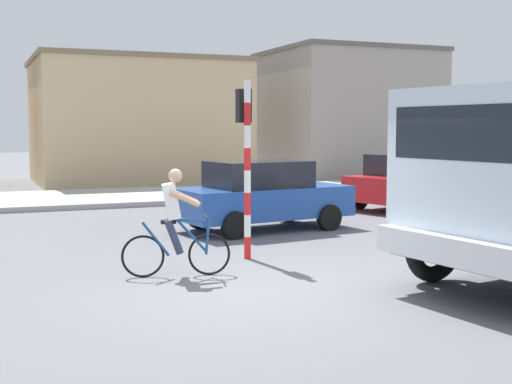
{
  "coord_description": "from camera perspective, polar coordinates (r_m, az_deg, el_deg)",
  "views": [
    {
      "loc": [
        -3.59,
        -8.92,
        2.36
      ],
      "look_at": [
        1.14,
        2.5,
        1.2
      ],
      "focal_mm": 48.19,
      "sensor_mm": 36.0,
      "label": 1
    }
  ],
  "objects": [
    {
      "name": "car_white_mid",
      "position": [
        20.42,
        12.64,
        0.9
      ],
      "size": [
        4.31,
        2.74,
        1.6
      ],
      "color": "red",
      "rests_on": "ground"
    },
    {
      "name": "sidewalk_far",
      "position": [
        22.92,
        -13.37,
        -0.49
      ],
      "size": [
        80.0,
        5.0,
        0.16
      ],
      "primitive_type": "cube",
      "color": "#ADADA8",
      "rests_on": "ground"
    },
    {
      "name": "cyclist",
      "position": [
        10.93,
        -6.72,
        -2.55
      ],
      "size": [
        1.7,
        0.57,
        1.72
      ],
      "color": "black",
      "rests_on": "ground"
    },
    {
      "name": "building_mid_block",
      "position": [
        30.84,
        -9.91,
        5.83
      ],
      "size": [
        8.73,
        7.21,
        5.3
      ],
      "color": "#D1B284",
      "rests_on": "ground"
    },
    {
      "name": "ground_plane",
      "position": [
        9.91,
        -0.57,
        -8.43
      ],
      "size": [
        120.0,
        120.0,
        0.0
      ],
      "primitive_type": "plane",
      "color": "slate"
    },
    {
      "name": "car_red_near",
      "position": [
        15.82,
        0.55,
        -0.24
      ],
      "size": [
        4.2,
        2.3,
        1.6
      ],
      "color": "#234C9E",
      "rests_on": "ground"
    },
    {
      "name": "traffic_light_pole",
      "position": [
        12.32,
        -0.86,
        4.0
      ],
      "size": [
        0.24,
        0.43,
        3.2
      ],
      "color": "red",
      "rests_on": "ground"
    },
    {
      "name": "building_corner_right",
      "position": [
        33.91,
        7.52,
        6.47
      ],
      "size": [
        7.37,
        6.72,
        6.06
      ],
      "color": "#9E9389",
      "rests_on": "ground"
    }
  ]
}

